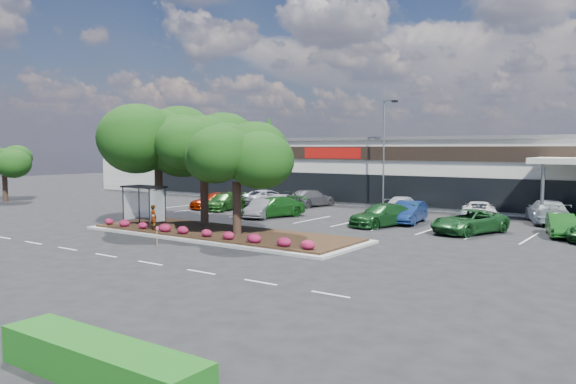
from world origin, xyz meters
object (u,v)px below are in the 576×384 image
Objects in this scene: light_pole at (384,161)px; survey_stake at (157,234)px; car_0 at (214,201)px; car_1 at (224,202)px.

survey_stake is at bearing -95.11° from light_pole.
car_0 is at bearing 123.51° from survey_stake.
light_pole is at bearing 42.93° from car_0.
light_pole is 1.91× the size of car_1.
car_1 reaches higher than car_0.
light_pole is 23.70m from survey_stake.
car_1 is at bearing -145.46° from light_pole.
light_pole is 14.02m from car_1.
survey_stake is 18.11m from car_1.
light_pole is 8.29× the size of survey_stake.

